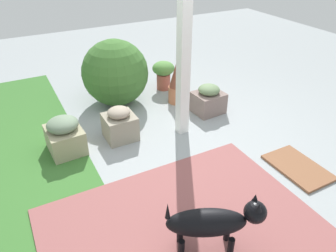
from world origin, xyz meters
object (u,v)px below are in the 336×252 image
porch_pillar (184,38)px  round_shrub (115,73)px  stone_planter_mid (120,124)px  stone_planter_far (65,136)px  stone_planter_nearest (208,100)px  dog (214,222)px  terracotta_pot_broad (163,72)px  terracotta_pot_spiky (177,83)px  doormat (298,167)px

porch_pillar → round_shrub: porch_pillar is taller
round_shrub → porch_pillar: bearing=-158.6°
stone_planter_mid → stone_planter_far: stone_planter_far is taller
stone_planter_nearest → stone_planter_mid: size_ratio=1.01×
stone_planter_far → dog: (-1.99, -0.74, 0.11)m
stone_planter_mid → terracotta_pot_broad: bearing=-47.4°
terracotta_pot_broad → porch_pillar: bearing=163.0°
stone_planter_nearest → terracotta_pot_spiky: terracotta_pot_spiky is taller
round_shrub → dog: bearing=175.2°
stone_planter_nearest → stone_planter_mid: (-0.06, 1.37, 0.00)m
terracotta_pot_spiky → stone_planter_mid: bearing=115.9°
terracotta_pot_broad → dog: size_ratio=0.60×
terracotta_pot_broad → dog: bearing=160.0°
dog → terracotta_pot_broad: bearing=-20.0°
round_shrub → stone_planter_far: bearing=132.7°
round_shrub → doormat: (-2.46, -1.22, -0.47)m
round_shrub → dog: 2.91m
porch_pillar → terracotta_pot_broad: (1.30, -0.40, -0.96)m
terracotta_pot_broad → terracotta_pot_spiky: size_ratio=0.70×
stone_planter_mid → doormat: 2.16m
round_shrub → terracotta_pot_spiky: bearing=-116.9°
stone_planter_far → dog: size_ratio=0.63×
round_shrub → terracotta_pot_spiky: size_ratio=1.47×
stone_planter_nearest → dog: size_ratio=0.57×
stone_planter_nearest → dog: (-2.00, 1.30, 0.12)m
porch_pillar → terracotta_pot_broad: porch_pillar is taller
stone_planter_nearest → stone_planter_mid: bearing=92.3°
stone_planter_far → doormat: size_ratio=0.69×
terracotta_pot_spiky → dog: size_ratio=0.86×
stone_planter_far → doormat: stone_planter_far is taller
dog → stone_planter_mid: bearing=1.9°
terracotta_pot_broad → doormat: size_ratio=0.66×
round_shrub → dog: round_shrub is taller
round_shrub → dog: size_ratio=1.26×
stone_planter_far → porch_pillar: bearing=-100.6°
stone_planter_mid → stone_planter_far: 0.67m
stone_planter_mid → terracotta_pot_broad: terracotta_pot_broad is taller
terracotta_pot_broad → terracotta_pot_spiky: terracotta_pot_spiky is taller
stone_planter_mid → dog: bearing=-178.1°
stone_planter_far → round_shrub: 1.36m
porch_pillar → dog: porch_pillar is taller
porch_pillar → doormat: 1.93m
porch_pillar → dog: size_ratio=3.21×
terracotta_pot_spiky → stone_planter_far: bearing=105.6°
terracotta_pot_spiky → doormat: bearing=-168.6°
dog → doormat: bearing=-73.7°
round_shrub → terracotta_pot_broad: 0.89m
stone_planter_nearest → stone_planter_mid: 1.37m
round_shrub → doormat: 2.79m
stone_planter_far → dog: dog is taller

